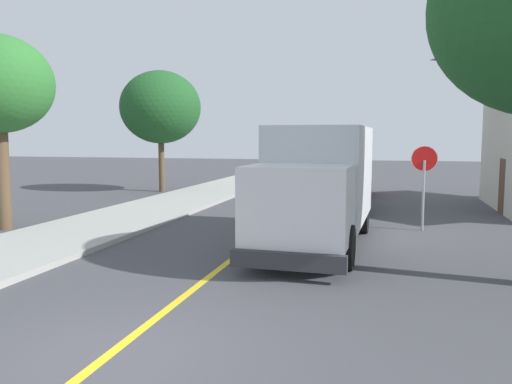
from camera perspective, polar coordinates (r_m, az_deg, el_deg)
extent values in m
plane|color=#424247|center=(7.50, -16.06, -17.02)|extent=(120.00, 120.00, 0.00)
cube|color=gold|center=(16.56, 1.80, -4.01)|extent=(0.16, 56.00, 0.01)
cube|color=silver|center=(14.73, 7.48, 2.11)|extent=(2.55, 5.07, 2.60)
cube|color=silver|center=(11.34, 4.75, -1.33)|extent=(2.34, 2.07, 1.70)
cube|color=#1E2D3D|center=(10.42, 3.79, 0.09)|extent=(2.04, 0.14, 0.75)
cube|color=#2D2D33|center=(10.49, 3.52, -7.66)|extent=(2.40, 0.27, 0.36)
cylinder|color=black|center=(11.54, 10.05, -6.06)|extent=(0.33, 1.01, 1.00)
cylinder|color=black|center=(11.94, -0.07, -5.56)|extent=(0.33, 1.01, 1.00)
cylinder|color=black|center=(16.00, 11.81, -2.69)|extent=(0.33, 1.01, 1.00)
cylinder|color=black|center=(16.29, 4.42, -2.43)|extent=(0.33, 1.01, 1.00)
cube|color=black|center=(21.07, 9.39, -0.13)|extent=(1.99, 4.47, 0.76)
cube|color=#1E2D3D|center=(21.16, 9.44, 1.80)|extent=(1.66, 1.87, 0.64)
cylinder|color=black|center=(19.69, 11.48, -1.58)|extent=(0.25, 0.65, 0.64)
cylinder|color=black|center=(19.77, 6.89, -1.47)|extent=(0.25, 0.65, 0.64)
cylinder|color=black|center=(22.49, 11.55, -0.63)|extent=(0.25, 0.65, 0.64)
cylinder|color=black|center=(22.55, 7.53, -0.54)|extent=(0.25, 0.65, 0.64)
cube|color=maroon|center=(26.58, 10.47, 1.13)|extent=(1.90, 4.44, 0.76)
cube|color=#1E2D3D|center=(26.67, 10.52, 2.66)|extent=(1.62, 1.83, 0.64)
cylinder|color=black|center=(25.18, 12.10, 0.07)|extent=(0.23, 0.64, 0.64)
cylinder|color=black|center=(25.26, 8.51, 0.16)|extent=(0.23, 0.64, 0.64)
cylinder|color=black|center=(27.98, 12.22, 0.66)|extent=(0.23, 0.64, 0.64)
cylinder|color=black|center=(28.05, 8.99, 0.74)|extent=(0.23, 0.64, 0.64)
cylinder|color=gray|center=(16.80, 18.07, -0.39)|extent=(0.08, 0.08, 2.20)
cylinder|color=red|center=(16.75, 18.20, 3.54)|extent=(0.76, 0.03, 0.76)
cylinder|color=white|center=(16.77, 18.19, 3.54)|extent=(0.80, 0.02, 0.80)
cube|color=brown|center=(21.70, 25.72, 0.58)|extent=(0.10, 1.00, 2.10)
cylinder|color=brown|center=(18.01, -26.29, 1.18)|extent=(0.44, 0.44, 3.12)
cylinder|color=brown|center=(27.92, -10.44, 2.79)|extent=(0.31, 0.31, 2.68)
ellipsoid|color=#1E5123|center=(27.92, -10.56, 9.24)|extent=(4.24, 4.24, 3.82)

